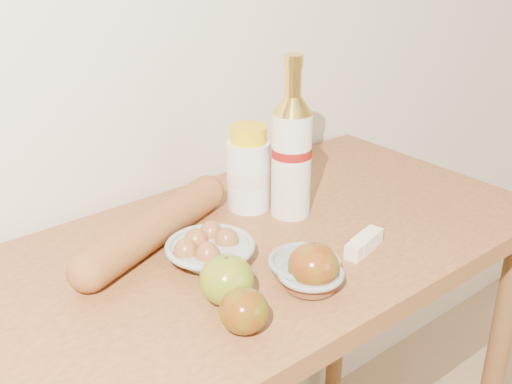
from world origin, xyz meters
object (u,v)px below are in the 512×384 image
Objects in this scene: egg_bowl at (209,250)px; cream_bottle at (249,171)px; bourbon_bottle at (292,153)px; table at (246,301)px; baguette at (155,227)px.

cream_bottle is at bearing 32.75° from egg_bowl.
table is at bearing -156.47° from bourbon_bottle.
baguette reaches higher than egg_bowl.
table is 6.79× the size of cream_bottle.
table is 0.26m from cream_bottle.
bourbon_bottle is at bearing 11.11° from egg_bowl.
egg_bowl is 0.49× the size of baguette.
bourbon_bottle is 0.30m from baguette.
table is at bearing -154.40° from cream_bottle.
bourbon_bottle reaches higher than table.
egg_bowl is (-0.08, -0.00, 0.15)m from table.
table is 5.87× the size of egg_bowl.
cream_bottle is at bearing 48.60° from table.
table is 3.69× the size of bourbon_bottle.
cream_bottle is at bearing 127.38° from bourbon_bottle.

